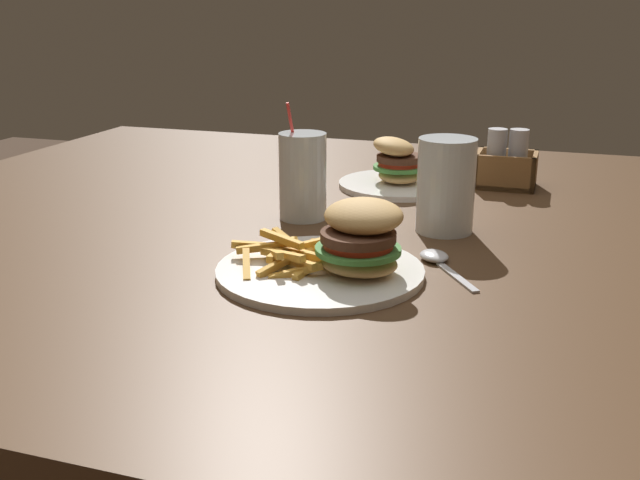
{
  "coord_description": "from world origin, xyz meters",
  "views": [
    {
      "loc": [
        0.39,
        -1.1,
        1.11
      ],
      "look_at": [
        0.11,
        -0.25,
        0.82
      ],
      "focal_mm": 42.0,
      "sensor_mm": 36.0,
      "label": 1
    }
  ],
  "objects_px": {
    "beer_glass": "(446,189)",
    "meal_plate_far": "(398,171)",
    "juice_glass": "(305,181)",
    "meal_plate_near": "(337,254)",
    "spoon": "(437,258)",
    "condiment_caddy": "(506,166)"
  },
  "relations": [
    {
      "from": "beer_glass",
      "to": "meal_plate_far",
      "type": "relative_size",
      "value": 0.63
    },
    {
      "from": "juice_glass",
      "to": "beer_glass",
      "type": "bearing_deg",
      "value": 0.08
    },
    {
      "from": "beer_glass",
      "to": "condiment_caddy",
      "type": "xyz_separation_m",
      "value": [
        0.06,
        0.32,
        -0.03
      ]
    },
    {
      "from": "meal_plate_far",
      "to": "beer_glass",
      "type": "bearing_deg",
      "value": -62.89
    },
    {
      "from": "condiment_caddy",
      "to": "beer_glass",
      "type": "bearing_deg",
      "value": -101.37
    },
    {
      "from": "beer_glass",
      "to": "condiment_caddy",
      "type": "distance_m",
      "value": 0.32
    },
    {
      "from": "meal_plate_near",
      "to": "spoon",
      "type": "relative_size",
      "value": 1.99
    },
    {
      "from": "meal_plate_near",
      "to": "spoon",
      "type": "bearing_deg",
      "value": 39.28
    },
    {
      "from": "meal_plate_far",
      "to": "condiment_caddy",
      "type": "bearing_deg",
      "value": 19.1
    },
    {
      "from": "meal_plate_near",
      "to": "spoon",
      "type": "height_order",
      "value": "meal_plate_near"
    },
    {
      "from": "juice_glass",
      "to": "condiment_caddy",
      "type": "height_order",
      "value": "juice_glass"
    },
    {
      "from": "beer_glass",
      "to": "juice_glass",
      "type": "relative_size",
      "value": 0.77
    },
    {
      "from": "meal_plate_near",
      "to": "spoon",
      "type": "xyz_separation_m",
      "value": [
        0.11,
        0.09,
        -0.02
      ]
    },
    {
      "from": "meal_plate_near",
      "to": "juice_glass",
      "type": "relative_size",
      "value": 1.45
    },
    {
      "from": "meal_plate_near",
      "to": "beer_glass",
      "type": "distance_m",
      "value": 0.26
    },
    {
      "from": "juice_glass",
      "to": "spoon",
      "type": "xyz_separation_m",
      "value": [
        0.24,
        -0.15,
        -0.06
      ]
    },
    {
      "from": "meal_plate_near",
      "to": "spoon",
      "type": "distance_m",
      "value": 0.15
    },
    {
      "from": "juice_glass",
      "to": "condiment_caddy",
      "type": "relative_size",
      "value": 1.68
    },
    {
      "from": "meal_plate_far",
      "to": "condiment_caddy",
      "type": "xyz_separation_m",
      "value": [
        0.19,
        0.07,
        0.01
      ]
    },
    {
      "from": "beer_glass",
      "to": "spoon",
      "type": "xyz_separation_m",
      "value": [
        0.01,
        -0.15,
        -0.06
      ]
    },
    {
      "from": "condiment_caddy",
      "to": "spoon",
      "type": "bearing_deg",
      "value": -96.05
    },
    {
      "from": "juice_glass",
      "to": "condiment_caddy",
      "type": "xyz_separation_m",
      "value": [
        0.29,
        0.32,
        -0.02
      ]
    }
  ]
}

